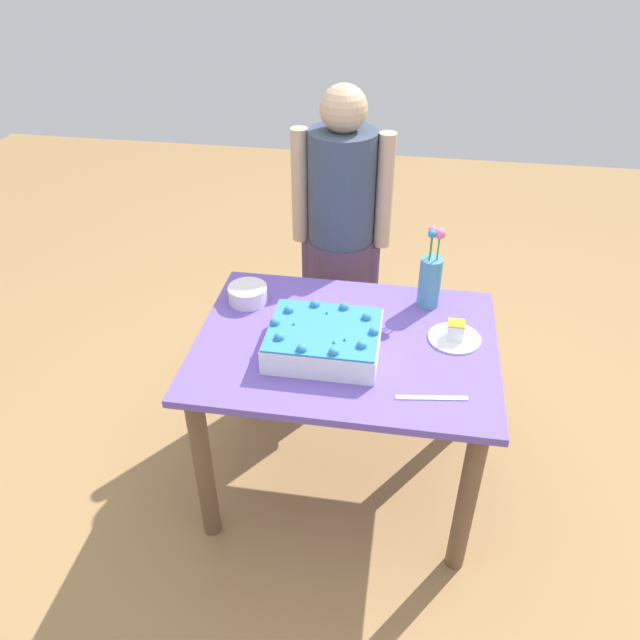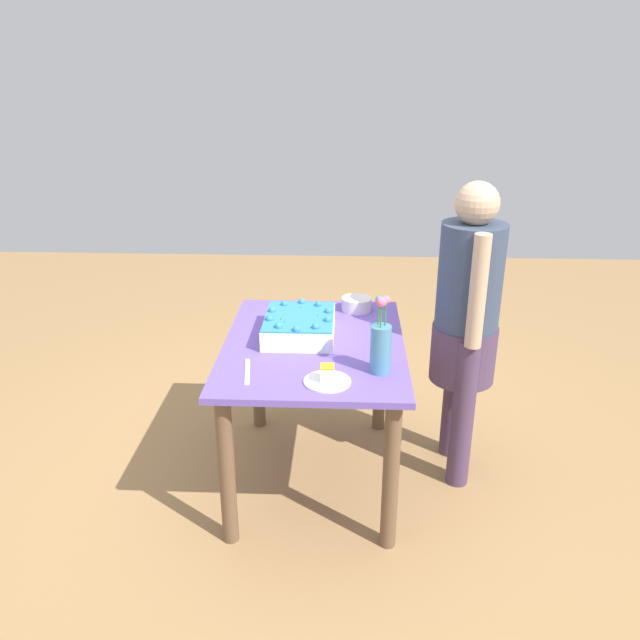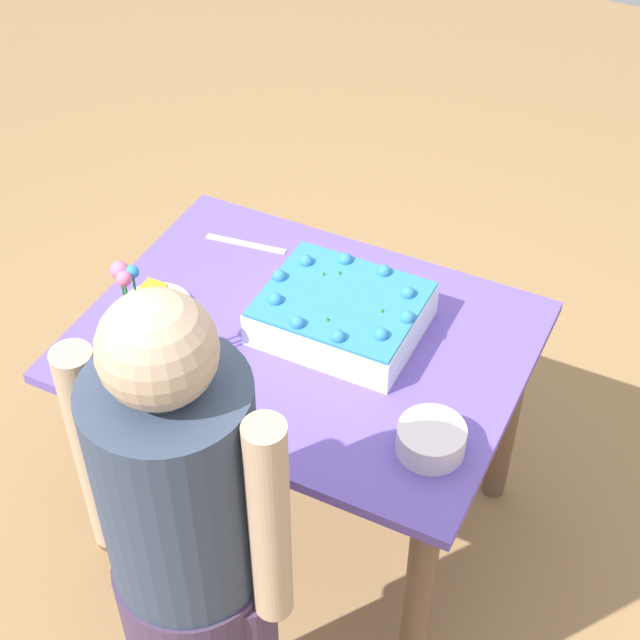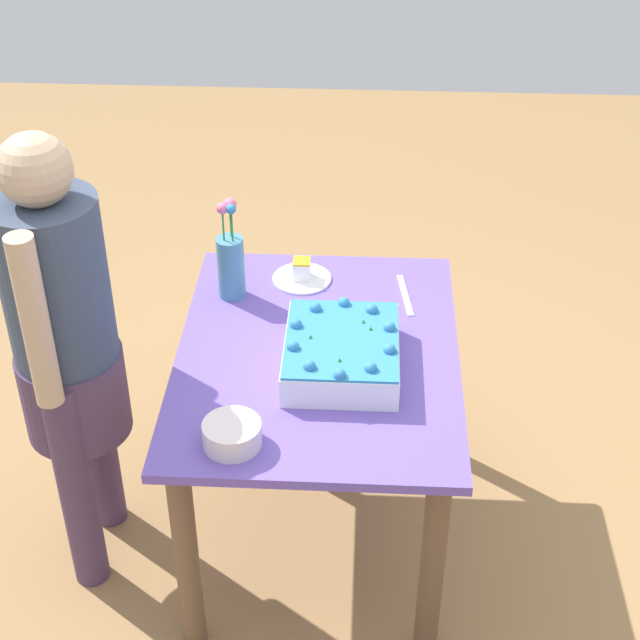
% 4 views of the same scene
% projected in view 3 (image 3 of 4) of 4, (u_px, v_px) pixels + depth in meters
% --- Properties ---
extents(ground_plane, '(8.00, 8.00, 0.00)m').
position_uv_depth(ground_plane, '(306.00, 515.00, 3.00)').
color(ground_plane, '#9C7548').
extents(dining_table, '(1.11, 0.84, 0.75)m').
position_uv_depth(dining_table, '(304.00, 376.00, 2.59)').
color(dining_table, '#674FB1').
rests_on(dining_table, ground_plane).
extents(sheet_cake, '(0.40, 0.33, 0.13)m').
position_uv_depth(sheet_cake, '(342.00, 313.00, 2.48)').
color(sheet_cake, white).
rests_on(sheet_cake, dining_table).
extents(serving_plate_with_slice, '(0.20, 0.20, 0.08)m').
position_uv_depth(serving_plate_with_slice, '(155.00, 303.00, 2.56)').
color(serving_plate_with_slice, white).
rests_on(serving_plate_with_slice, dining_table).
extents(cake_knife, '(0.24, 0.05, 0.00)m').
position_uv_depth(cake_knife, '(246.00, 244.00, 2.77)').
color(cake_knife, silver).
rests_on(cake_knife, dining_table).
extents(flower_vase, '(0.09, 0.09, 0.34)m').
position_uv_depth(flower_vase, '(136.00, 338.00, 2.31)').
color(flower_vase, teal).
rests_on(flower_vase, dining_table).
extents(fruit_bowl, '(0.16, 0.16, 0.07)m').
position_uv_depth(fruit_bowl, '(431.00, 439.00, 2.19)').
color(fruit_bowl, silver).
rests_on(fruit_bowl, dining_table).
extents(person_standing, '(0.45, 0.31, 1.49)m').
position_uv_depth(person_standing, '(188.00, 546.00, 1.91)').
color(person_standing, '#493552').
rests_on(person_standing, ground_plane).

